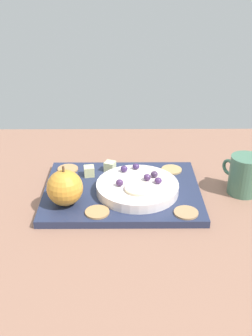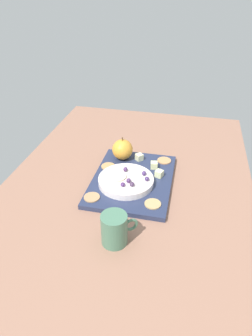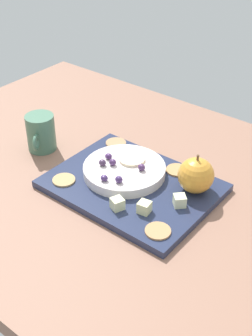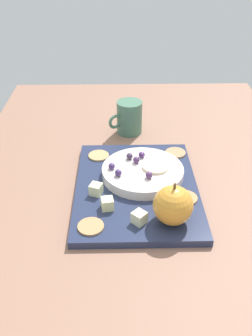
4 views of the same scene
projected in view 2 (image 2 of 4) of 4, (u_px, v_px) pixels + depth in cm
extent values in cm
cube|color=#8F6551|center=(127.00, 189.00, 103.96)|extent=(125.65, 83.25, 3.72)
cube|color=#252E4C|center=(132.00, 180.00, 103.53)|extent=(35.04, 26.40, 1.62)
cylinder|color=white|center=(127.00, 181.00, 99.90)|extent=(18.26, 18.26, 2.16)
sphere|color=gold|center=(122.00, 149.00, 111.84)|extent=(7.64, 7.64, 7.64)
cylinder|color=brown|center=(122.00, 139.00, 109.42)|extent=(0.50, 0.50, 1.20)
cube|color=beige|center=(159.00, 174.00, 103.30)|extent=(3.07, 3.07, 2.37)
cube|color=beige|center=(139.00, 157.00, 112.38)|extent=(3.36, 3.36, 2.37)
cube|color=beige|center=(154.00, 165.00, 107.75)|extent=(2.72, 2.72, 2.37)
cylinder|color=tan|center=(164.00, 161.00, 112.23)|extent=(5.01, 5.01, 0.40)
cylinder|color=tan|center=(108.00, 166.00, 108.92)|extent=(5.01, 5.01, 0.40)
cylinder|color=tan|center=(153.00, 204.00, 91.50)|extent=(5.01, 5.01, 0.40)
cylinder|color=#A88158|center=(92.00, 197.00, 94.18)|extent=(5.01, 5.01, 0.40)
ellipsoid|color=#412B5F|center=(144.00, 173.00, 100.39)|extent=(1.65, 1.48, 1.53)
ellipsoid|color=#492B5E|center=(122.00, 184.00, 95.36)|extent=(1.65, 1.48, 1.36)
ellipsoid|color=#4C2D5A|center=(125.00, 169.00, 102.39)|extent=(1.65, 1.48, 1.53)
ellipsoid|color=#3F2A5C|center=(147.00, 179.00, 97.89)|extent=(1.65, 1.48, 1.35)
ellipsoid|color=#4C2E5D|center=(129.00, 181.00, 96.93)|extent=(1.65, 1.48, 1.52)
ellipsoid|color=#432F4C|center=(132.00, 184.00, 95.30)|extent=(1.65, 1.48, 1.47)
cylinder|color=beige|center=(117.00, 176.00, 99.68)|extent=(5.87, 5.87, 0.60)
cylinder|color=#46735A|center=(114.00, 229.00, 78.82)|extent=(6.96, 6.96, 9.05)
torus|color=#46735A|center=(131.00, 225.00, 80.20)|extent=(2.87, 3.78, 4.00)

